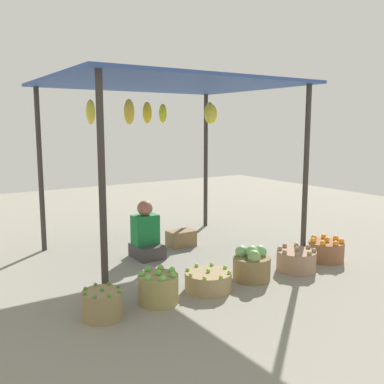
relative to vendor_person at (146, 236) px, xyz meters
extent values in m
plane|color=gray|center=(0.34, -0.05, -0.30)|extent=(14.00, 14.00, 0.00)
cylinder|color=#38332D|center=(-1.08, -1.20, 0.85)|extent=(0.07, 0.07, 2.30)
cylinder|color=#38332D|center=(1.75, -1.20, 0.85)|extent=(0.07, 0.07, 2.30)
cylinder|color=#38332D|center=(-1.08, 1.10, 0.85)|extent=(0.07, 0.07, 2.30)
cylinder|color=#38332D|center=(1.75, 1.10, 0.85)|extent=(0.07, 0.07, 2.30)
cube|color=#344F95|center=(0.34, -0.05, 2.02)|extent=(3.12, 2.60, 0.04)
ellipsoid|color=yellow|center=(-0.65, 0.18, 1.65)|extent=(0.11, 0.11, 0.31)
ellipsoid|color=yellow|center=(-0.25, -0.08, 1.65)|extent=(0.13, 0.13, 0.32)
ellipsoid|color=yellow|center=(0.13, 0.16, 1.65)|extent=(0.12, 0.12, 0.29)
ellipsoid|color=yellow|center=(0.50, 0.39, 1.65)|extent=(0.11, 0.11, 0.27)
ellipsoid|color=yellow|center=(0.89, -0.21, 1.65)|extent=(0.14, 0.14, 0.29)
ellipsoid|color=yellow|center=(1.33, 0.35, 1.65)|extent=(0.17, 0.17, 0.29)
cube|color=#3F3B3A|center=(0.00, -0.03, -0.21)|extent=(0.36, 0.44, 0.18)
cube|color=#197137|center=(0.00, 0.02, 0.08)|extent=(0.34, 0.22, 0.40)
sphere|color=#965E4A|center=(0.00, 0.02, 0.38)|extent=(0.21, 0.21, 0.21)
cylinder|color=#907B4F|center=(-1.22, -1.48, -0.17)|extent=(0.38, 0.38, 0.26)
sphere|color=#3B8636|center=(-1.22, -1.48, -0.02)|extent=(0.04, 0.04, 0.04)
sphere|color=#32872F|center=(-1.05, -1.48, -0.02)|extent=(0.04, 0.04, 0.04)
sphere|color=#418027|center=(-1.10, -1.37, -0.02)|extent=(0.04, 0.04, 0.04)
sphere|color=#3F8C37|center=(-1.22, -1.32, -0.02)|extent=(0.04, 0.04, 0.04)
sphere|color=#3A812E|center=(-1.34, -1.37, -0.02)|extent=(0.04, 0.04, 0.04)
sphere|color=#3B872C|center=(-1.39, -1.48, -0.02)|extent=(0.04, 0.04, 0.04)
sphere|color=#3D8234|center=(-1.34, -1.60, -0.02)|extent=(0.04, 0.04, 0.04)
sphere|color=#3B8A26|center=(-1.22, -1.65, -0.02)|extent=(0.04, 0.04, 0.04)
sphere|color=#398C27|center=(-1.10, -1.60, -0.02)|extent=(0.04, 0.04, 0.04)
cylinder|color=#968950|center=(-0.61, -1.45, -0.15)|extent=(0.41, 0.41, 0.29)
sphere|color=#64B545|center=(-0.61, -1.45, 0.02)|extent=(0.07, 0.07, 0.07)
sphere|color=#63B742|center=(-0.45, -1.45, 0.01)|extent=(0.07, 0.07, 0.07)
sphere|color=#72AC43|center=(-0.51, -1.32, 0.01)|extent=(0.07, 0.07, 0.07)
sphere|color=#61AC3D|center=(-0.65, -1.29, 0.01)|extent=(0.07, 0.07, 0.07)
sphere|color=#64AA4F|center=(-0.76, -1.38, 0.01)|extent=(0.07, 0.07, 0.07)
sphere|color=#67B44C|center=(-0.76, -1.52, 0.01)|extent=(0.07, 0.07, 0.07)
sphere|color=#72BA4A|center=(-0.65, -1.61, 0.01)|extent=(0.07, 0.07, 0.07)
sphere|color=#73AA46|center=(-0.51, -1.58, 0.01)|extent=(0.07, 0.07, 0.07)
cylinder|color=#9B8259|center=(0.01, -1.45, -0.20)|extent=(0.51, 0.51, 0.20)
sphere|color=#86C130|center=(0.01, -1.45, -0.08)|extent=(0.04, 0.04, 0.04)
sphere|color=#8DC239|center=(0.24, -1.45, -0.08)|extent=(0.04, 0.04, 0.04)
sphere|color=#89CE36|center=(0.17, -1.28, -0.08)|extent=(0.04, 0.04, 0.04)
sphere|color=#8FC93D|center=(0.01, -1.22, -0.08)|extent=(0.04, 0.04, 0.04)
sphere|color=#86CC33|center=(-0.15, -1.28, -0.08)|extent=(0.04, 0.04, 0.04)
sphere|color=#8FBF33|center=(-0.22, -1.45, -0.08)|extent=(0.04, 0.04, 0.04)
sphere|color=#92C534|center=(-0.15, -1.61, -0.08)|extent=(0.04, 0.04, 0.04)
sphere|color=#8ECE2E|center=(0.01, -1.68, -0.08)|extent=(0.04, 0.04, 0.04)
sphere|color=#92C241|center=(0.17, -1.61, -0.08)|extent=(0.04, 0.04, 0.04)
cylinder|color=olive|center=(0.62, -1.46, -0.16)|extent=(0.44, 0.44, 0.27)
sphere|color=#72B15C|center=(0.62, -1.46, 0.03)|extent=(0.15, 0.15, 0.15)
sphere|color=#73AD62|center=(0.75, -1.46, 0.02)|extent=(0.15, 0.15, 0.15)
sphere|color=#73A968|center=(0.56, -1.35, 0.02)|extent=(0.15, 0.15, 0.15)
sphere|color=#78A15C|center=(0.56, -1.57, 0.02)|extent=(0.15, 0.15, 0.15)
cylinder|color=#9D7A5F|center=(1.31, -1.51, -0.18)|extent=(0.48, 0.48, 0.25)
sphere|color=#957B4C|center=(1.31, -1.51, -0.03)|extent=(0.06, 0.06, 0.06)
sphere|color=#9C834D|center=(1.51, -1.51, -0.04)|extent=(0.06, 0.06, 0.06)
sphere|color=#A47E4E|center=(1.45, -1.36, -0.04)|extent=(0.06, 0.06, 0.06)
sphere|color=#9E7754|center=(1.31, -1.30, -0.04)|extent=(0.06, 0.06, 0.06)
sphere|color=#A67F59|center=(1.16, -1.36, -0.04)|extent=(0.06, 0.06, 0.06)
sphere|color=#A67B58|center=(1.10, -1.51, -0.04)|extent=(0.06, 0.06, 0.06)
sphere|color=#9E795C|center=(1.16, -1.65, -0.04)|extent=(0.06, 0.06, 0.06)
sphere|color=#968154|center=(1.31, -1.71, -0.04)|extent=(0.06, 0.06, 0.06)
sphere|color=#97795B|center=(1.45, -1.65, -0.04)|extent=(0.06, 0.06, 0.06)
cylinder|color=brown|center=(1.93, -1.45, -0.17)|extent=(0.46, 0.46, 0.26)
sphere|color=orange|center=(1.93, -1.45, -0.01)|extent=(0.08, 0.08, 0.08)
sphere|color=orange|center=(2.11, -1.45, -0.02)|extent=(0.08, 0.08, 0.08)
sphere|color=orange|center=(2.04, -1.30, -0.02)|extent=(0.08, 0.08, 0.08)
sphere|color=orange|center=(1.88, -1.27, -0.02)|extent=(0.08, 0.08, 0.08)
sphere|color=orange|center=(1.76, -1.37, -0.02)|extent=(0.08, 0.08, 0.08)
sphere|color=orange|center=(1.76, -1.53, -0.02)|extent=(0.08, 0.08, 0.08)
sphere|color=orange|center=(1.88, -1.63, -0.02)|extent=(0.08, 0.08, 0.08)
sphere|color=orange|center=(2.04, -1.59, -0.02)|extent=(0.08, 0.08, 0.08)
cube|color=olive|center=(0.68, 0.20, -0.18)|extent=(0.40, 0.27, 0.23)
camera|label=1|loc=(-2.64, -5.18, 1.49)|focal=41.06mm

